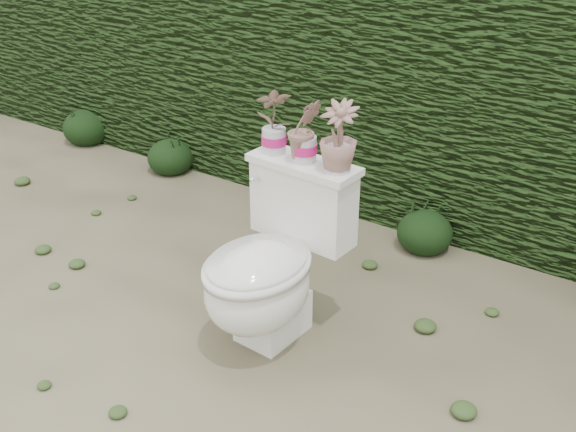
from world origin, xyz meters
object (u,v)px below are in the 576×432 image
Objects in this scene: toilet at (269,268)px; potted_plant_right at (339,139)px; potted_plant_center at (304,132)px; potted_plant_left at (274,122)px.

potted_plant_right is at bearing 54.00° from toilet.
potted_plant_right is (0.17, -0.01, 0.01)m from potted_plant_center.
potted_plant_right reaches higher than potted_plant_left.
toilet is 0.60m from potted_plant_center.
potted_plant_center is at bearing 168.58° from potted_plant_right.
toilet is 0.64m from potted_plant_right.
potted_plant_right reaches higher than potted_plant_center.
potted_plant_center is 0.92× the size of potted_plant_right.
potted_plant_right reaches higher than toilet.
potted_plant_left is 1.00× the size of potted_plant_right.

